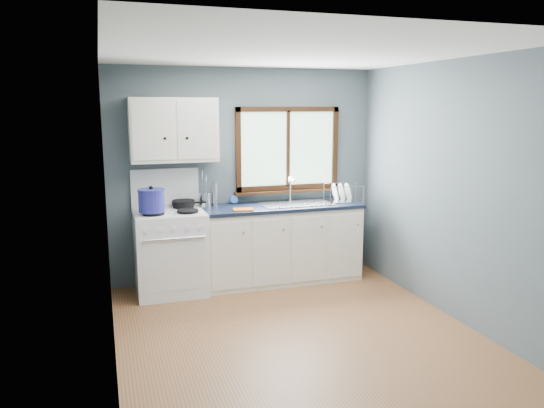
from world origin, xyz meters
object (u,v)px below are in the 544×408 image
object	(u,v)px
gas_range	(170,249)
base_cabinets	(281,247)
utensil_crock	(205,199)
stockpot	(151,200)
thermos	(215,194)
skillet	(184,203)
sink	(296,209)
dish_rack	(342,197)

from	to	relation	value
gas_range	base_cabinets	distance (m)	1.31
base_cabinets	utensil_crock	xyz separation A→B (m)	(-0.87, 0.15, 0.60)
stockpot	gas_range	bearing A→B (deg)	36.92
gas_range	thermos	xyz separation A→B (m)	(0.55, 0.19, 0.56)
skillet	stockpot	bearing A→B (deg)	-126.71
gas_range	sink	size ratio (longest dim) A/B	1.62
utensil_crock	dish_rack	distance (m)	1.66
dish_rack	stockpot	bearing A→B (deg)	-167.36
dish_rack	skillet	bearing A→B (deg)	-175.62
gas_range	sink	world-z (taller)	gas_range
utensil_crock	skillet	bearing A→B (deg)	-176.82
base_cabinets	stockpot	distance (m)	1.65
utensil_crock	thermos	world-z (taller)	utensil_crock
utensil_crock	thermos	size ratio (longest dim) A/B	1.51
base_cabinets	utensil_crock	world-z (taller)	utensil_crock
gas_range	utensil_crock	distance (m)	0.69
thermos	dish_rack	size ratio (longest dim) A/B	0.58
skillet	gas_range	bearing A→B (deg)	-125.38
skillet	thermos	xyz separation A→B (m)	(0.36, 0.03, 0.07)
gas_range	skillet	bearing A→B (deg)	39.56
stockpot	dish_rack	distance (m)	2.29
stockpot	utensil_crock	world-z (taller)	utensil_crock
utensil_crock	thermos	distance (m)	0.13
gas_range	dish_rack	distance (m)	2.14
thermos	gas_range	bearing A→B (deg)	-161.24
utensil_crock	dish_rack	size ratio (longest dim) A/B	0.88
sink	base_cabinets	bearing A→B (deg)	179.87
base_cabinets	thermos	xyz separation A→B (m)	(-0.76, 0.17, 0.65)
skillet	stockpot	xyz separation A→B (m)	(-0.38, -0.30, 0.10)
skillet	sink	bearing A→B (deg)	9.17
utensil_crock	dish_rack	bearing A→B (deg)	-5.59
skillet	base_cabinets	bearing A→B (deg)	8.25
thermos	dish_rack	distance (m)	1.55
skillet	utensil_crock	distance (m)	0.25
gas_range	stockpot	size ratio (longest dim) A/B	3.97
utensil_crock	dish_rack	xyz separation A→B (m)	(1.65, -0.16, -0.03)
base_cabinets	thermos	world-z (taller)	thermos
dish_rack	thermos	bearing A→B (deg)	-177.91
utensil_crock	stockpot	bearing A→B (deg)	-153.48
sink	utensil_crock	world-z (taller)	utensil_crock
skillet	dish_rack	distance (m)	1.91
stockpot	base_cabinets	bearing A→B (deg)	6.30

